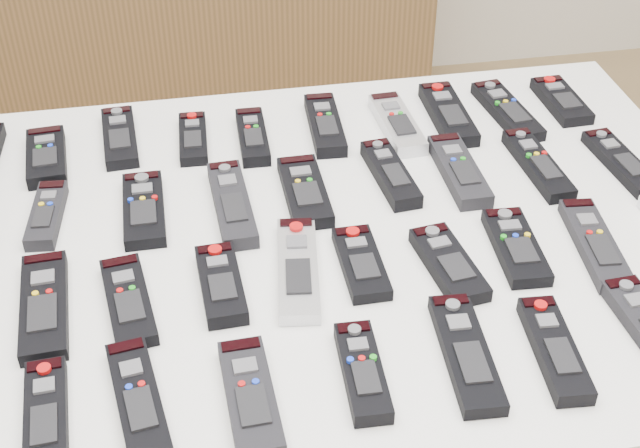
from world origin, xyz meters
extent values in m
cube|color=white|center=(-0.06, 0.09, 0.76)|extent=(1.25, 0.88, 0.04)
cylinder|color=beige|center=(-0.63, 0.47, 0.37)|extent=(0.04, 0.04, 0.74)
cylinder|color=beige|center=(0.50, 0.47, 0.37)|extent=(0.04, 0.04, 0.74)
cube|color=brown|center=(-0.30, 1.78, 0.44)|extent=(1.79, 0.55, 0.88)
cube|color=black|center=(-0.46, 0.36, 0.79)|extent=(0.07, 0.16, 0.02)
cube|color=black|center=(-0.35, 0.40, 0.79)|extent=(0.06, 0.17, 0.02)
cube|color=black|center=(-0.23, 0.38, 0.79)|extent=(0.05, 0.15, 0.02)
cube|color=black|center=(-0.13, 0.36, 0.79)|extent=(0.05, 0.16, 0.02)
cube|color=black|center=(0.00, 0.37, 0.79)|extent=(0.06, 0.18, 0.02)
cube|color=#B7B7BC|center=(0.12, 0.35, 0.79)|extent=(0.06, 0.18, 0.02)
cube|color=black|center=(0.22, 0.37, 0.79)|extent=(0.06, 0.19, 0.02)
cube|color=black|center=(0.32, 0.37, 0.79)|extent=(0.07, 0.19, 0.02)
cube|color=black|center=(0.43, 0.38, 0.79)|extent=(0.06, 0.15, 0.02)
cube|color=black|center=(-0.45, 0.20, 0.79)|extent=(0.06, 0.15, 0.02)
cube|color=black|center=(-0.31, 0.19, 0.79)|extent=(0.06, 0.17, 0.02)
cube|color=black|center=(-0.18, 0.17, 0.79)|extent=(0.06, 0.20, 0.02)
cube|color=black|center=(-0.07, 0.19, 0.79)|extent=(0.06, 0.17, 0.02)
cube|color=black|center=(0.07, 0.21, 0.79)|extent=(0.06, 0.17, 0.02)
cube|color=black|center=(0.18, 0.20, 0.79)|extent=(0.05, 0.18, 0.02)
cube|color=black|center=(0.31, 0.20, 0.79)|extent=(0.06, 0.19, 0.02)
cube|color=black|center=(0.45, 0.18, 0.79)|extent=(0.06, 0.18, 0.02)
cube|color=black|center=(-0.45, 0.00, 0.79)|extent=(0.07, 0.20, 0.02)
cube|color=black|center=(-0.34, -0.01, 0.79)|extent=(0.08, 0.17, 0.02)
cube|color=black|center=(-0.21, 0.00, 0.79)|extent=(0.06, 0.15, 0.02)
cube|color=#B7B7BC|center=(-0.11, 0.01, 0.79)|extent=(0.08, 0.21, 0.02)
cube|color=black|center=(-0.02, 0.01, 0.79)|extent=(0.06, 0.15, 0.02)
cube|color=black|center=(0.10, -0.02, 0.79)|extent=(0.08, 0.16, 0.02)
cube|color=black|center=(0.21, 0.00, 0.79)|extent=(0.07, 0.16, 0.02)
cube|color=black|center=(0.32, -0.01, 0.79)|extent=(0.07, 0.20, 0.02)
cube|color=black|center=(-0.43, -0.19, 0.79)|extent=(0.06, 0.17, 0.02)
cube|color=black|center=(-0.33, -0.19, 0.79)|extent=(0.08, 0.19, 0.02)
cube|color=black|center=(-0.20, -0.21, 0.79)|extent=(0.06, 0.17, 0.02)
cube|color=black|center=(-0.06, -0.19, 0.79)|extent=(0.05, 0.15, 0.02)
cube|color=black|center=(0.07, -0.18, 0.79)|extent=(0.06, 0.20, 0.02)
cube|color=black|center=(0.18, -0.20, 0.79)|extent=(0.06, 0.17, 0.02)
camera|label=1|loc=(-0.24, -0.91, 1.59)|focal=50.00mm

